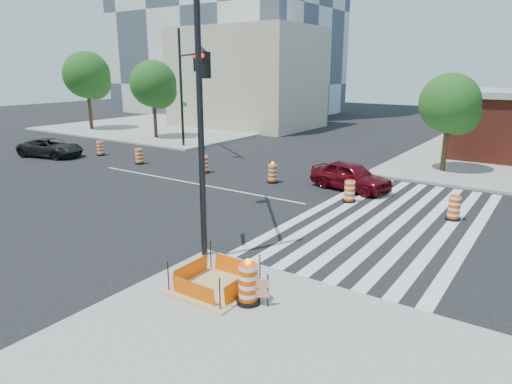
# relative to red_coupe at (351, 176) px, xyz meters

# --- Properties ---
(ground) EXTENTS (120.00, 120.00, 0.00)m
(ground) POSITION_rel_red_coupe_xyz_m (-7.67, -3.55, -0.73)
(ground) COLOR black
(ground) RESTS_ON ground
(sidewalk_nw) EXTENTS (22.00, 22.00, 0.15)m
(sidewalk_nw) POSITION_rel_red_coupe_xyz_m (-25.67, 14.45, -0.65)
(sidewalk_nw) COLOR gray
(sidewalk_nw) RESTS_ON ground
(crosswalk_east) EXTENTS (6.75, 13.50, 0.01)m
(crosswalk_east) POSITION_rel_red_coupe_xyz_m (3.28, -3.55, -0.72)
(crosswalk_east) COLOR silver
(crosswalk_east) RESTS_ON ground
(lane_centerline) EXTENTS (14.00, 0.12, 0.01)m
(lane_centerline) POSITION_rel_red_coupe_xyz_m (-7.67, -3.55, -0.72)
(lane_centerline) COLOR silver
(lane_centerline) RESTS_ON ground
(excavation_pit) EXTENTS (2.20, 2.20, 0.90)m
(excavation_pit) POSITION_rel_red_coupe_xyz_m (1.33, -12.55, -0.51)
(excavation_pit) COLOR tan
(excavation_pit) RESTS_ON ground
(beige_midrise) EXTENTS (14.00, 10.00, 10.00)m
(beige_midrise) POSITION_rel_red_coupe_xyz_m (-19.67, 18.45, 4.27)
(beige_midrise) COLOR #B4A98A
(beige_midrise) RESTS_ON ground
(red_coupe) EXTENTS (4.53, 2.48, 1.46)m
(red_coupe) POSITION_rel_red_coupe_xyz_m (0.00, 0.00, 0.00)
(red_coupe) COLOR #4E060E
(red_coupe) RESTS_ON ground
(dark_suv) EXTENTS (5.03, 3.21, 1.29)m
(dark_suv) POSITION_rel_red_coupe_xyz_m (-21.00, -3.47, -0.08)
(dark_suv) COLOR black
(dark_suv) RESTS_ON ground
(signal_pole_se) EXTENTS (4.10, 5.11, 8.47)m
(signal_pole_se) POSITION_rel_red_coupe_xyz_m (-1.54, -9.55, 4.46)
(signal_pole_se) COLOR black
(signal_pole_se) RESTS_ON ground
(signal_pole_nw) EXTENTS (5.48, 3.96, 8.75)m
(signal_pole_nw) POSITION_rel_red_coupe_xyz_m (-14.53, 3.62, 4.62)
(signal_pole_nw) COLOR black
(signal_pole_nw) RESTS_ON ground
(pit_drum) EXTENTS (0.64, 0.64, 1.25)m
(pit_drum) POSITION_rel_red_coupe_xyz_m (2.60, -12.73, -0.06)
(pit_drum) COLOR black
(pit_drum) RESTS_ON ground
(barricade) EXTENTS (0.70, 0.39, 0.91)m
(barricade) POSITION_rel_red_coupe_xyz_m (2.81, -12.76, -0.08)
(barricade) COLOR #EE4C05
(barricade) RESTS_ON ground
(tree_north_a) EXTENTS (4.49, 4.49, 7.63)m
(tree_north_a) POSITION_rel_red_coupe_xyz_m (-30.54, 6.97, 4.39)
(tree_north_a) COLOR #382314
(tree_north_a) RESTS_ON ground
(tree_north_b) EXTENTS (3.95, 3.95, 6.72)m
(tree_north_b) POSITION_rel_red_coupe_xyz_m (-20.94, 6.54, 3.78)
(tree_north_b) COLOR #382314
(tree_north_b) RESTS_ON ground
(tree_north_c) EXTENTS (3.44, 3.42, 5.82)m
(tree_north_c) POSITION_rel_red_coupe_xyz_m (3.03, 6.81, 3.17)
(tree_north_c) COLOR #382314
(tree_north_c) RESTS_ON ground
(median_drum_0) EXTENTS (0.60, 0.60, 1.02)m
(median_drum_0) POSITION_rel_red_coupe_xyz_m (-18.56, -1.18, -0.25)
(median_drum_0) COLOR black
(median_drum_0) RESTS_ON ground
(median_drum_1) EXTENTS (0.60, 0.60, 1.02)m
(median_drum_1) POSITION_rel_red_coupe_xyz_m (-13.96, -1.68, -0.25)
(median_drum_1) COLOR black
(median_drum_1) RESTS_ON ground
(median_drum_2) EXTENTS (0.60, 0.60, 1.02)m
(median_drum_2) POSITION_rel_red_coupe_xyz_m (-8.74, -1.27, -0.25)
(median_drum_2) COLOR black
(median_drum_2) RESTS_ON ground
(median_drum_3) EXTENTS (0.60, 0.60, 1.18)m
(median_drum_3) POSITION_rel_red_coupe_xyz_m (-4.11, -0.99, -0.24)
(median_drum_3) COLOR black
(median_drum_3) RESTS_ON ground
(median_drum_4) EXTENTS (0.60, 0.60, 1.02)m
(median_drum_4) POSITION_rel_red_coupe_xyz_m (0.86, -2.10, -0.25)
(median_drum_4) COLOR black
(median_drum_4) RESTS_ON ground
(median_drum_5) EXTENTS (0.60, 0.60, 1.02)m
(median_drum_5) POSITION_rel_red_coupe_xyz_m (5.45, -2.11, -0.25)
(median_drum_5) COLOR black
(median_drum_5) RESTS_ON ground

